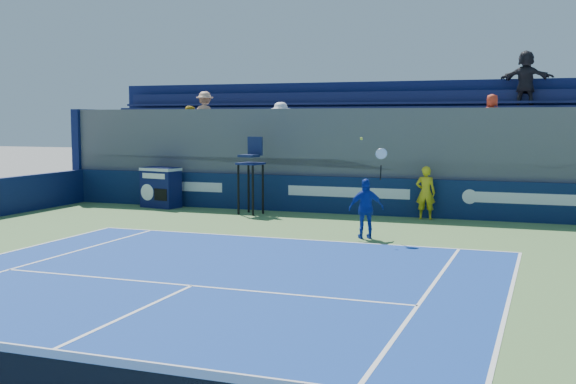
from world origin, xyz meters
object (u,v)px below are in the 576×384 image
(ball_person, at_px, (426,193))
(umpire_chair, at_px, (251,167))
(tennis_player, at_px, (366,208))
(match_clock, at_px, (161,186))

(ball_person, bearing_deg, umpire_chair, 3.44)
(ball_person, height_order, tennis_player, tennis_player)
(match_clock, distance_m, tennis_player, 9.10)
(ball_person, bearing_deg, match_clock, -2.67)
(match_clock, xyz_separation_m, tennis_player, (8.21, -3.92, 0.04))
(match_clock, bearing_deg, ball_person, 0.98)
(umpire_chair, distance_m, tennis_player, 5.78)
(tennis_player, bearing_deg, match_clock, 154.46)
(ball_person, height_order, match_clock, ball_person)
(ball_person, bearing_deg, tennis_player, 74.91)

